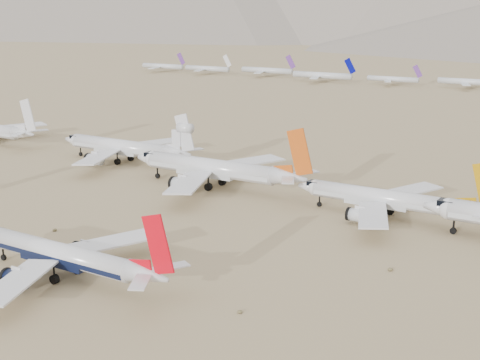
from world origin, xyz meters
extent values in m
plane|color=#927955|center=(0.00, 0.00, 0.00)|extent=(7000.00, 7000.00, 0.00)
cylinder|color=silver|center=(-10.19, -2.85, 4.41)|extent=(32.44, 3.83, 3.83)
cube|color=black|center=(-10.19, -2.85, 3.93)|extent=(31.79, 3.89, 0.86)
cone|color=silver|center=(9.86, -2.85, 4.70)|extent=(8.11, 3.83, 3.83)
cube|color=silver|center=(-7.69, -14.22, 3.74)|extent=(12.53, 19.74, 0.60)
cube|color=silver|center=(11.44, -6.57, 5.18)|extent=(5.15, 6.73, 0.23)
cylinder|color=black|center=(-11.99, -10.82, 2.01)|extent=(4.51, 2.76, 2.76)
cube|color=silver|center=(-7.69, 8.53, 3.74)|extent=(12.53, 19.74, 0.60)
cube|color=silver|center=(11.44, 0.88, 5.18)|extent=(5.15, 6.73, 0.23)
cylinder|color=black|center=(-11.99, 5.13, 2.01)|extent=(4.51, 2.76, 2.76)
cube|color=red|center=(12.11, -2.85, 10.29)|extent=(6.15, 0.31, 10.13)
cylinder|color=black|center=(-25.45, -2.85, 0.58)|extent=(1.15, 0.48, 1.15)
cylinder|color=black|center=(-8.84, -5.53, 0.81)|extent=(1.61, 0.96, 1.61)
cylinder|color=black|center=(-8.84, -0.16, 0.81)|extent=(1.61, 0.96, 1.61)
sphere|color=silver|center=(40.95, 57.82, 5.35)|extent=(4.65, 4.65, 4.65)
cube|color=black|center=(40.26, 57.82, 6.62)|extent=(3.25, 3.02, 1.16)
cylinder|color=black|center=(42.12, 57.82, 0.70)|extent=(1.39, 0.58, 1.39)
cylinder|color=silver|center=(24.70, 61.33, 4.57)|extent=(32.67, 3.97, 3.97)
cube|color=silver|center=(24.70, 61.33, 4.07)|extent=(32.01, 4.03, 0.89)
sphere|color=silver|center=(8.36, 61.33, 4.57)|extent=(3.97, 3.97, 3.97)
cube|color=black|center=(7.77, 61.33, 5.66)|extent=(2.78, 2.58, 0.99)
cone|color=silver|center=(44.89, 61.33, 4.86)|extent=(8.17, 3.97, 3.97)
cube|color=silver|center=(27.22, 49.81, 3.87)|extent=(12.62, 19.88, 0.61)
cube|color=silver|center=(46.48, 57.55, 5.36)|extent=(5.19, 6.78, 0.24)
cylinder|color=silver|center=(22.88, 53.24, 2.08)|extent=(4.54, 2.86, 2.86)
cube|color=silver|center=(27.22, 72.84, 3.87)|extent=(12.62, 19.88, 0.61)
cylinder|color=silver|center=(22.88, 69.41, 2.08)|extent=(4.54, 2.86, 2.86)
cylinder|color=black|center=(9.36, 61.33, 0.60)|extent=(1.19, 0.50, 1.19)
cylinder|color=black|center=(26.06, 58.55, 0.83)|extent=(1.67, 0.99, 1.67)
cylinder|color=black|center=(26.06, 64.11, 0.83)|extent=(1.67, 0.99, 1.67)
cylinder|color=silver|center=(-23.37, 62.67, 5.41)|extent=(38.52, 4.71, 4.71)
cube|color=silver|center=(-23.37, 62.67, 4.83)|extent=(37.75, 4.78, 1.06)
sphere|color=silver|center=(-42.63, 62.67, 5.41)|extent=(4.71, 4.71, 4.71)
cube|color=black|center=(-43.34, 62.67, 6.71)|extent=(3.30, 3.06, 1.18)
cone|color=silver|center=(0.44, 62.67, 5.77)|extent=(9.63, 4.71, 4.71)
cube|color=silver|center=(-20.39, 49.08, 4.59)|extent=(14.88, 23.45, 0.73)
cube|color=silver|center=(2.32, 58.22, 6.36)|extent=(6.12, 8.00, 0.28)
cylinder|color=silver|center=(-25.51, 53.13, 2.47)|extent=(5.35, 3.39, 3.39)
cube|color=silver|center=(-20.39, 76.26, 4.59)|extent=(14.88, 23.45, 0.73)
cube|color=silver|center=(2.32, 67.13, 6.36)|extent=(6.12, 8.00, 0.28)
cylinder|color=silver|center=(-25.51, 72.22, 2.47)|extent=(5.35, 3.39, 3.39)
cube|color=#C64F13|center=(3.12, 62.67, 12.45)|extent=(7.30, 0.38, 12.03)
cylinder|color=black|center=(-41.45, 62.67, 0.71)|extent=(1.41, 0.59, 1.41)
cylinder|color=black|center=(-21.76, 59.38, 0.99)|extent=(1.98, 1.18, 1.98)
cylinder|color=black|center=(-21.76, 65.97, 0.99)|extent=(1.98, 1.18, 1.98)
cylinder|color=silver|center=(-64.43, 72.82, 5.03)|extent=(36.52, 4.37, 4.37)
cube|color=silver|center=(-64.43, 72.82, 4.48)|extent=(35.79, 4.44, 0.98)
sphere|color=silver|center=(-82.69, 72.82, 5.03)|extent=(4.37, 4.37, 4.37)
cube|color=black|center=(-83.34, 72.82, 6.23)|extent=(3.06, 2.84, 1.09)
cone|color=silver|center=(-41.86, 72.82, 5.36)|extent=(9.13, 4.37, 4.37)
cube|color=silver|center=(-61.61, 59.98, 4.26)|extent=(14.10, 22.23, 0.68)
cube|color=silver|center=(-40.08, 68.61, 5.90)|extent=(5.80, 7.58, 0.26)
cylinder|color=silver|center=(-66.46, 63.82, 2.29)|extent=(5.07, 3.15, 3.15)
cube|color=silver|center=(-61.61, 85.66, 4.26)|extent=(14.10, 22.23, 0.68)
cube|color=silver|center=(-40.08, 77.03, 5.90)|extent=(5.80, 7.58, 0.26)
cylinder|color=silver|center=(-66.46, 81.82, 2.29)|extent=(5.07, 3.15, 3.15)
cube|color=silver|center=(-39.32, 72.82, 11.67)|extent=(6.92, 0.35, 11.40)
cylinder|color=silver|center=(-39.07, 72.82, 13.07)|extent=(4.57, 2.83, 2.83)
cylinder|color=black|center=(-81.60, 72.82, 0.66)|extent=(1.31, 0.55, 1.31)
cylinder|color=black|center=(-62.91, 69.76, 0.92)|extent=(1.84, 1.09, 1.84)
cylinder|color=black|center=(-62.91, 75.88, 0.92)|extent=(1.84, 1.09, 1.84)
cone|color=silver|center=(-105.27, 70.41, 5.52)|extent=(9.17, 4.51, 4.51)
cube|color=silver|center=(-103.49, 66.16, 6.08)|extent=(5.82, 7.61, 0.27)
cube|color=silver|center=(-125.11, 83.36, 4.39)|extent=(14.17, 22.33, 0.69)
cube|color=silver|center=(-103.49, 74.65, 6.08)|extent=(5.82, 7.61, 0.27)
cube|color=silver|center=(-102.72, 70.41, 11.89)|extent=(6.95, 0.36, 11.46)
cylinder|color=silver|center=(-257.65, 335.98, 4.30)|extent=(38.46, 3.80, 3.80)
cube|color=#5D2E86|center=(-239.55, 335.98, 10.72)|extent=(7.66, 0.38, 9.65)
cube|color=silver|center=(-257.65, 326.03, 3.73)|extent=(10.13, 17.70, 0.38)
cube|color=silver|center=(-257.65, 345.93, 3.73)|extent=(10.13, 17.70, 0.38)
cylinder|color=silver|center=(-215.45, 336.29, 4.29)|extent=(38.21, 3.78, 3.78)
cube|color=silver|center=(-197.46, 336.29, 10.67)|extent=(7.61, 0.38, 9.59)
cube|color=silver|center=(-215.45, 326.40, 3.72)|extent=(10.07, 17.59, 0.38)
cube|color=silver|center=(-215.45, 346.18, 3.72)|extent=(10.07, 17.59, 0.38)
cylinder|color=silver|center=(-168.37, 344.42, 4.42)|extent=(40.96, 4.05, 4.05)
cube|color=#5D2E86|center=(-149.10, 344.42, 11.27)|extent=(8.16, 0.40, 10.27)
cube|color=silver|center=(-168.37, 333.82, 3.82)|extent=(10.79, 18.85, 0.40)
cube|color=silver|center=(-168.37, 355.02, 3.82)|extent=(10.79, 18.85, 0.40)
cylinder|color=silver|center=(-117.43, 329.76, 4.48)|extent=(42.01, 4.15, 4.15)
cube|color=#020477|center=(-97.66, 329.76, 11.49)|extent=(8.37, 0.42, 10.54)
cube|color=silver|center=(-117.43, 318.88, 3.85)|extent=(11.07, 19.34, 0.42)
cube|color=silver|center=(-117.43, 340.63, 3.85)|extent=(11.07, 19.34, 0.42)
cylinder|color=silver|center=(-70.20, 334.60, 4.05)|extent=(33.44, 3.30, 3.30)
cube|color=#5D2E86|center=(-54.47, 334.60, 9.64)|extent=(6.66, 0.33, 8.39)
cube|color=silver|center=(-70.20, 325.95, 3.56)|extent=(8.81, 15.39, 0.33)
cube|color=silver|center=(-70.20, 343.26, 3.56)|extent=(8.81, 15.39, 0.33)
cylinder|color=silver|center=(-24.00, 340.71, 4.27)|extent=(37.88, 3.74, 3.74)
cube|color=silver|center=(-24.00, 330.90, 3.71)|extent=(9.98, 17.44, 0.37)
cube|color=silver|center=(-24.00, 350.51, 3.71)|extent=(9.98, 17.44, 0.37)
cone|color=slate|center=(-700.00, 1100.00, 47.50)|extent=(855.00, 855.00, 95.00)
ellipsoid|color=brown|center=(-30.40, 14.40, 0.29)|extent=(0.98, 0.98, 0.54)
ellipsoid|color=brown|center=(24.40, 1.60, 0.25)|extent=(0.84, 0.84, 0.46)
ellipsoid|color=brown|center=(38.10, 30.90, 0.29)|extent=(0.98, 0.98, 0.54)
camera|label=1|loc=(75.28, -79.22, 45.40)|focal=50.00mm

